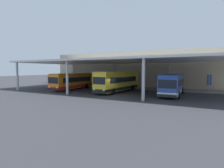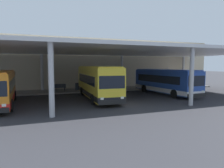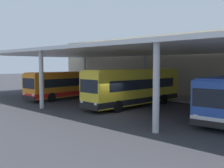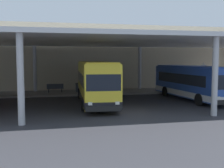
{
  "view_description": "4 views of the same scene",
  "coord_description": "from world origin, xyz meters",
  "views": [
    {
      "loc": [
        13.36,
        -23.79,
        3.84
      ],
      "look_at": [
        -1.77,
        4.04,
        1.37
      ],
      "focal_mm": 28.95,
      "sensor_mm": 36.0,
      "label": 1
    },
    {
      "loc": [
        -7.32,
        -17.58,
        3.66
      ],
      "look_at": [
        1.11,
        4.64,
        1.54
      ],
      "focal_mm": 33.28,
      "sensor_mm": 36.0,
      "label": 2
    },
    {
      "loc": [
        14.37,
        -15.11,
        3.97
      ],
      "look_at": [
        -2.04,
        2.53,
        2.18
      ],
      "focal_mm": 40.91,
      "sensor_mm": 36.0,
      "label": 3
    },
    {
      "loc": [
        -4.53,
        -19.16,
        3.78
      ],
      "look_at": [
        0.54,
        3.73,
        1.71
      ],
      "focal_mm": 45.04,
      "sensor_mm": 36.0,
      "label": 4
    }
  ],
  "objects": [
    {
      "name": "trash_bin",
      "position": [
        -1.55,
        11.78,
        0.68
      ],
      "size": [
        0.52,
        0.52,
        0.98
      ],
      "color": "#33383D",
      "rests_on": "platform_kerb"
    },
    {
      "name": "banner_sign",
      "position": [
        13.26,
        10.94,
        1.98
      ],
      "size": [
        0.7,
        0.12,
        3.2
      ],
      "color": "#B2B2B7",
      "rests_on": "platform_kerb"
    },
    {
      "name": "bus_middle_bay",
      "position": [
        8.35,
        4.68,
        1.66
      ],
      "size": [
        3.11,
        10.65,
        3.17
      ],
      "color": "#284CA8",
      "rests_on": "ground"
    },
    {
      "name": "platform_kerb",
      "position": [
        0.0,
        11.75,
        0.09
      ],
      "size": [
        42.0,
        4.5,
        0.18
      ],
      "primitive_type": "cube",
      "color": "gray",
      "rests_on": "ground"
    },
    {
      "name": "canopy_shelter",
      "position": [
        0.0,
        5.5,
        5.31
      ],
      "size": [
        40.0,
        17.0,
        5.55
      ],
      "color": "silver",
      "rests_on": "ground"
    },
    {
      "name": "station_building_facade",
      "position": [
        0.0,
        15.0,
        4.0
      ],
      "size": [
        48.0,
        1.6,
        8.0
      ],
      "primitive_type": "cube",
      "color": "#C1B293",
      "rests_on": "ground"
    },
    {
      "name": "ground_plane",
      "position": [
        0.0,
        0.0,
        0.0
      ],
      "size": [
        200.0,
        200.0,
        0.0
      ],
      "primitive_type": "plane",
      "color": "#333338"
    },
    {
      "name": "bus_second_bay",
      "position": [
        -0.77,
        4.33,
        1.84
      ],
      "size": [
        3.21,
        11.46,
        3.57
      ],
      "color": "yellow",
      "rests_on": "ground"
    },
    {
      "name": "bench_waiting",
      "position": [
        -4.0,
        11.82,
        0.66
      ],
      "size": [
        1.8,
        0.45,
        0.92
      ],
      "color": "#383D47",
      "rests_on": "platform_kerb"
    },
    {
      "name": "bus_nearest_bay",
      "position": [
        -10.4,
        3.63,
        1.66
      ],
      "size": [
        2.97,
        10.61,
        3.17
      ],
      "color": "orange",
      "rests_on": "ground"
    }
  ]
}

